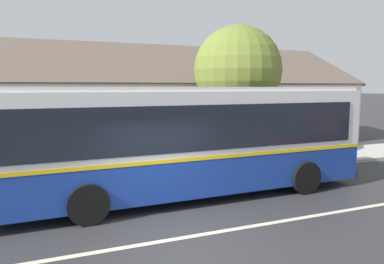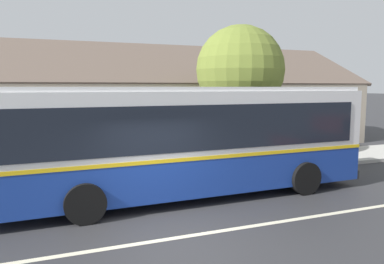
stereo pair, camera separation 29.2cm
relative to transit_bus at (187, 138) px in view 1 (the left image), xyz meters
The scene contains 6 objects.
ground_plane 3.63m from the transit_bus, 114.15° to the right, with size 300.00×300.00×0.00m, color #2D2D30.
sidewalk_far 3.75m from the transit_bus, 112.79° to the left, with size 60.00×3.00×0.15m, color #ADAAA3.
lane_divider_stripe 3.63m from the transit_bus, 114.15° to the right, with size 60.00×0.16×0.01m, color beige.
community_building 11.35m from the transit_bus, 87.95° to the left, with size 26.81×10.36×6.78m.
transit_bus is the anchor object (origin of this frame).
street_tree_primary 6.24m from the transit_bus, 45.63° to the left, with size 3.81×3.81×5.89m.
Camera 1 is at (-2.80, -7.24, 3.26)m, focal length 35.00 mm.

